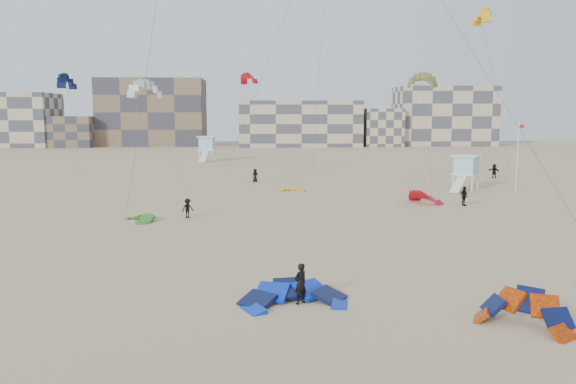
{
  "coord_description": "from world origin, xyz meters",
  "views": [
    {
      "loc": [
        0.12,
        -22.11,
        8.13
      ],
      "look_at": [
        1.37,
        6.0,
        4.3
      ],
      "focal_mm": 35.0,
      "sensor_mm": 36.0,
      "label": 1
    }
  ],
  "objects_px": {
    "kite_ground_blue": "(295,304)",
    "kitesurfer_main": "(300,284)",
    "kite_ground_orange": "(523,327)",
    "lifeguard_tower_near": "(466,173)"
  },
  "relations": [
    {
      "from": "kite_ground_blue",
      "to": "kitesurfer_main",
      "type": "distance_m",
      "value": 0.94
    },
    {
      "from": "kite_ground_blue",
      "to": "lifeguard_tower_near",
      "type": "distance_m",
      "value": 42.52
    },
    {
      "from": "kite_ground_orange",
      "to": "lifeguard_tower_near",
      "type": "xyz_separation_m",
      "value": [
        12.27,
        40.03,
        1.91
      ]
    },
    {
      "from": "kite_ground_orange",
      "to": "lifeguard_tower_near",
      "type": "distance_m",
      "value": 41.91
    },
    {
      "from": "kite_ground_orange",
      "to": "kitesurfer_main",
      "type": "distance_m",
      "value": 9.05
    },
    {
      "from": "kite_ground_orange",
      "to": "kitesurfer_main",
      "type": "height_order",
      "value": "kitesurfer_main"
    },
    {
      "from": "kitesurfer_main",
      "to": "lifeguard_tower_near",
      "type": "distance_m",
      "value": 42.31
    },
    {
      "from": "kite_ground_blue",
      "to": "kite_ground_orange",
      "type": "height_order",
      "value": "kite_ground_orange"
    },
    {
      "from": "lifeguard_tower_near",
      "to": "kite_ground_orange",
      "type": "bearing_deg",
      "value": -69.52
    },
    {
      "from": "kitesurfer_main",
      "to": "kite_ground_orange",
      "type": "bearing_deg",
      "value": 121.33
    }
  ]
}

